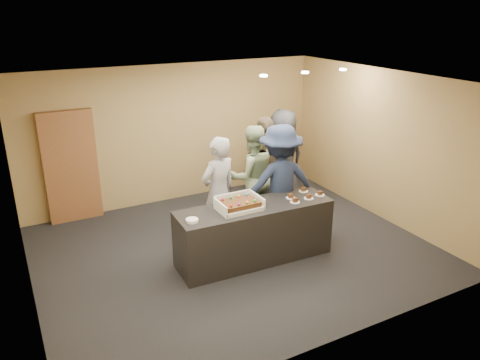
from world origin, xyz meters
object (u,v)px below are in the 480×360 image
at_px(sheet_cake, 239,203).
at_px(person_brown_extra, 266,167).
at_px(person_navy_man, 280,183).
at_px(person_dark_suit, 283,158).
at_px(person_server_grey, 218,192).
at_px(plate_stack, 192,220).
at_px(storage_cabinet, 71,167).
at_px(serving_counter, 254,233).
at_px(cake_box, 239,206).
at_px(person_sage_man, 252,176).

xyz_separation_m(sheet_cake, person_brown_extra, (1.27, 1.35, -0.05)).
height_order(person_navy_man, person_dark_suit, person_navy_man).
bearing_deg(person_navy_man, person_server_grey, -2.52).
bearing_deg(plate_stack, storage_cabinet, 111.49).
relative_size(serving_counter, cake_box, 3.75).
height_order(serving_counter, person_dark_suit, person_dark_suit).
height_order(sheet_cake, person_server_grey, person_server_grey).
bearing_deg(sheet_cake, storage_cabinet, 124.24).
distance_m(sheet_cake, person_brown_extra, 1.85).
xyz_separation_m(sheet_cake, person_sage_man, (0.83, 1.12, -0.08)).
height_order(storage_cabinet, plate_stack, storage_cabinet).
bearing_deg(cake_box, person_navy_man, 23.33).
relative_size(sheet_cake, plate_stack, 3.13).
distance_m(plate_stack, person_navy_man, 1.84).
distance_m(serving_counter, person_navy_man, 1.01).
relative_size(serving_counter, sheet_cake, 4.40).
distance_m(cake_box, person_navy_man, 1.08).
relative_size(person_sage_man, person_dark_suit, 0.96).
bearing_deg(person_sage_man, person_dark_suit, -144.65).
bearing_deg(person_sage_man, person_brown_extra, -145.56).
xyz_separation_m(serving_counter, storage_cabinet, (-2.17, 2.81, 0.57)).
height_order(cake_box, sheet_cake, cake_box).
xyz_separation_m(person_sage_man, person_brown_extra, (0.43, 0.23, 0.03)).
distance_m(cake_box, person_brown_extra, 1.83).
height_order(cake_box, plate_stack, cake_box).
distance_m(storage_cabinet, sheet_cake, 3.40).
bearing_deg(storage_cabinet, person_brown_extra, -24.69).
bearing_deg(person_navy_man, storage_cabinet, -27.75).
xyz_separation_m(person_server_grey, person_dark_suit, (1.85, 0.98, 0.03)).
bearing_deg(person_brown_extra, cake_box, 29.59).
bearing_deg(person_navy_man, cake_box, 34.71).
bearing_deg(plate_stack, person_brown_extra, 34.73).
xyz_separation_m(plate_stack, person_brown_extra, (2.04, 1.42, 0.02)).
relative_size(storage_cabinet, person_brown_extra, 1.08).
distance_m(person_server_grey, person_brown_extra, 1.43).
relative_size(storage_cabinet, person_server_grey, 1.11).
height_order(sheet_cake, person_navy_man, person_navy_man).
bearing_deg(person_sage_man, cake_box, 59.10).
distance_m(serving_counter, storage_cabinet, 3.59).
height_order(storage_cabinet, person_sage_man, storage_cabinet).
xyz_separation_m(serving_counter, sheet_cake, (-0.26, 0.00, 0.55)).
bearing_deg(person_navy_man, person_sage_man, -65.43).
distance_m(person_server_grey, person_sage_man, 0.94).
height_order(person_sage_man, person_dark_suit, person_dark_suit).
bearing_deg(person_navy_man, person_brown_extra, -95.74).
bearing_deg(plate_stack, person_dark_suit, 33.68).
bearing_deg(person_brown_extra, sheet_cake, 30.09).
xyz_separation_m(serving_counter, person_navy_man, (0.73, 0.45, 0.53)).
distance_m(plate_stack, person_dark_suit, 3.14).
bearing_deg(person_server_grey, sheet_cake, 75.44).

